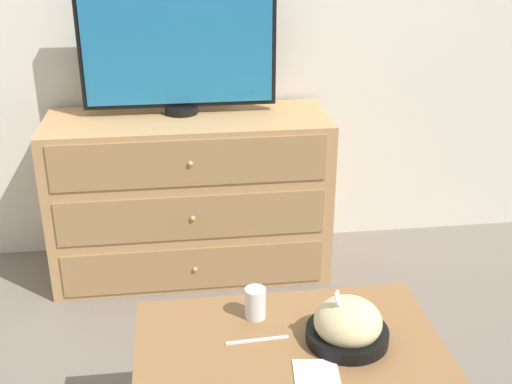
% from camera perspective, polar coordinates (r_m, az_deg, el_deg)
% --- Properties ---
extents(ground_plane, '(12.00, 12.00, 0.00)m').
position_cam_1_polar(ground_plane, '(3.52, -4.96, -4.37)').
color(ground_plane, '#70665B').
extents(dresser, '(1.30, 0.51, 0.78)m').
position_cam_1_polar(dresser, '(3.10, -5.83, -0.36)').
color(dresser, tan).
rests_on(dresser, ground_plane).
extents(tv, '(0.88, 0.15, 0.59)m').
position_cam_1_polar(tv, '(2.96, -6.91, 12.60)').
color(tv, black).
rests_on(tv, dresser).
extents(coffee_table, '(0.89, 0.52, 0.50)m').
position_cam_1_polar(coffee_table, '(1.96, 2.86, -14.97)').
color(coffee_table, olive).
rests_on(coffee_table, ground_plane).
extents(takeout_bowl, '(0.24, 0.24, 0.17)m').
position_cam_1_polar(takeout_bowl, '(1.90, 8.15, -11.66)').
color(takeout_bowl, black).
rests_on(takeout_bowl, coffee_table).
extents(drink_cup, '(0.06, 0.06, 0.10)m').
position_cam_1_polar(drink_cup, '(1.99, -0.06, -9.99)').
color(drink_cup, '#9E6638').
rests_on(drink_cup, coffee_table).
extents(napkin, '(0.13, 0.13, 0.00)m').
position_cam_1_polar(napkin, '(1.80, 5.39, -15.81)').
color(napkin, white).
rests_on(napkin, coffee_table).
extents(knife, '(0.19, 0.02, 0.01)m').
position_cam_1_polar(knife, '(1.91, 0.10, -13.03)').
color(knife, white).
rests_on(knife, coffee_table).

